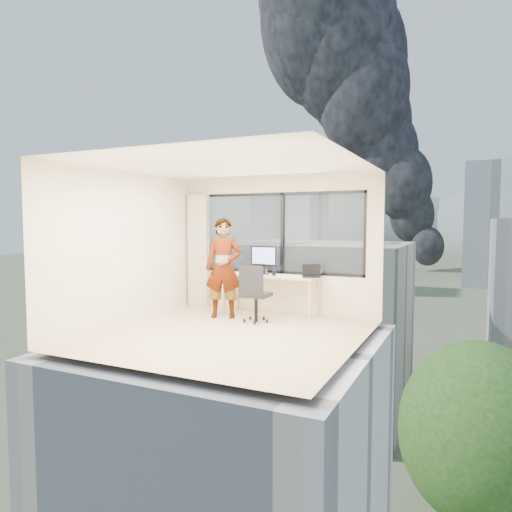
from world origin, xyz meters
The scene contains 25 objects.
floor centered at (0.00, 0.00, 0.00)m, with size 4.00×4.00×0.01m, color #D5AB8B.
ceiling centered at (0.00, 0.00, 2.60)m, with size 4.00×4.00×0.01m, color white.
wall_front centered at (0.00, -2.00, 1.30)m, with size 4.00×0.01×2.60m, color beige.
wall_left centered at (-2.00, 0.00, 1.30)m, with size 0.01×4.00×2.60m, color beige.
wall_right centered at (2.00, 0.00, 1.30)m, with size 0.01×4.00×2.60m, color beige.
window_wall centered at (0.05, 2.00, 1.52)m, with size 3.30×0.16×1.55m, color black, non-canonical shape.
curtain centered at (-1.72, 1.88, 1.15)m, with size 0.45×0.14×2.30m, color beige.
desk centered at (0.00, 1.66, 0.38)m, with size 1.80×0.60×0.75m, color tan.
chair centered at (0.02, 0.95, 0.51)m, with size 0.52×0.52×1.01m, color black, non-canonical shape.
person centered at (-0.68, 1.06, 0.91)m, with size 0.66×0.43×1.82m, color #2D2D33.
monitor centered at (-0.18, 1.73, 1.02)m, with size 0.55×0.12×0.55m, color black, non-canonical shape.
game_console centered at (-0.38, 1.90, 0.78)m, with size 0.28×0.24×0.07m, color white.
laptop centered at (0.80, 1.63, 0.86)m, with size 0.33×0.35×0.21m, color black, non-canonical shape.
cellphone centered at (-0.53, 1.58, 0.76)m, with size 0.12×0.06×0.01m, color black.
pen_cup centered at (0.09, 1.59, 0.79)m, with size 0.07×0.07×0.09m, color black.
handbag centered at (0.80, 1.86, 0.86)m, with size 0.28×0.14×0.22m, color #0C4D4B.
exterior_ground centered at (0.00, 120.00, -14.00)m, with size 400.00×400.00×0.04m, color #515B3D.
near_bldg_a centered at (-9.00, 30.00, -7.00)m, with size 16.00×12.00×14.00m, color beige.
far_tower_a centered at (-35.00, 95.00, 0.00)m, with size 14.00×14.00×28.00m, color silver.
far_tower_b centered at (8.00, 120.00, 1.00)m, with size 13.00×13.00×30.00m, color silver.
far_tower_d centered at (-60.00, 150.00, -3.00)m, with size 16.00×14.00×22.00m, color silver.
hill_a centered at (-120.00, 320.00, -14.00)m, with size 288.00×216.00×90.00m, color slate.
tree_a centered at (-16.00, 22.00, -10.00)m, with size 7.00×7.00×8.00m, color #234717, non-canonical shape.
tree_b centered at (4.00, 18.00, -9.50)m, with size 7.60×7.60×9.00m, color #234717, non-canonical shape.
smoke_plume_a centered at (-10.00, 150.00, 39.00)m, with size 40.00×24.00×90.00m, color black, non-canonical shape.
Camera 1 is at (3.38, -6.23, 1.74)m, focal length 32.38 mm.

